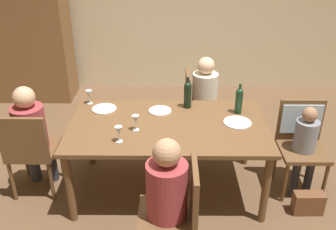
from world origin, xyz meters
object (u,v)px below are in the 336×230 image
Objects in this scene: chair_left_end at (30,148)px; wine_bottle_dark_red at (188,94)px; dinner_plate_host at (104,109)px; armoire_cabinet at (29,27)px; wine_glass_near_right at (119,131)px; dining_table at (168,131)px; person_child_small at (305,144)px; person_man_guest at (207,95)px; chair_far_right at (197,103)px; wine_glass_centre at (89,94)px; dinner_plate_guest_left at (160,111)px; chair_near at (178,208)px; person_woman_host at (163,195)px; wine_bottle_tall_green at (239,100)px; handbag at (308,203)px; dinner_plate_guest_right at (237,123)px; person_man_bearded at (32,131)px; chair_right_end at (301,133)px; wine_glass_near_left at (136,120)px.

wine_bottle_dark_red is at bearing 16.81° from chair_left_end.
armoire_cabinet is at bearing 125.07° from dinner_plate_host.
chair_left_end is 6.17× the size of wine_glass_near_right.
dining_table is 1.32m from person_child_small.
person_man_guest is (2.48, -1.37, -0.46)m from armoire_cabinet.
wine_bottle_dark_red reaches higher than chair_far_right.
wine_glass_near_right is at bearing -61.96° from wine_glass_centre.
dining_table is 8.16× the size of dinner_plate_guest_left.
chair_left_end is at bearing 59.59° from chair_near.
person_woman_host reaches higher than wine_glass_centre.
wine_glass_centre is (-1.52, 0.20, -0.04)m from wine_bottle_tall_green.
wine_glass_near_right is at bearing 33.36° from person_woman_host.
person_woman_host is 7.61× the size of wine_glass_centre.
dining_table is at bearing 165.10° from handbag.
wine_glass_near_right is 0.60× the size of dinner_plate_host.
person_woman_host is at bearing -126.02° from dinner_plate_guest_right.
chair_near is 1.86m from person_man_guest.
wine_bottle_tall_green is at bearing 9.40° from chair_left_end.
dinner_plate_guest_right is (2.69, -2.25, -0.34)m from armoire_cabinet.
wine_bottle_tall_green is 1.53m from wine_glass_centre.
wine_bottle_tall_green is at bearing -23.54° from person_child_small.
armoire_cabinet is 8.26× the size of dinner_plate_guest_right.
dinner_plate_host is at bearing 110.44° from wine_glass_near_right.
wine_glass_centre is at bearing 118.04° from wine_glass_near_right.
wine_bottle_tall_green reaches higher than wine_glass_centre.
person_man_bearded is 4.93× the size of dinner_plate_guest_left.
dinner_plate_guest_right is at bearing -17.95° from dinner_plate_guest_left.
chair_right_end is at bearing 90.00° from handbag.
wine_glass_near_left reaches higher than dinner_plate_guest_left.
wine_glass_near_left is at bearing -160.32° from wine_bottle_tall_green.
chair_left_end is 2.07m from wine_bottle_tall_green.
wine_glass_near_right reaches higher than dinner_plate_guest_left.
person_child_small is 3.55× the size of dinner_plate_guest_right.
wine_bottle_tall_green is 0.26m from dinner_plate_guest_right.
wine_glass_near_left is 1.00× the size of wine_glass_centre.
armoire_cabinet is at bearing 106.91° from chair_left_end.
wine_glass_near_left is at bearing -1.13° from chair_left_end.
person_man_guest reaches higher than chair_left_end.
chair_far_right reaches higher than dinner_plate_guest_left.
dining_table is 12.55× the size of wine_glass_centre.
person_woman_host is at bearing -35.98° from person_man_bearded.
person_woman_host reaches higher than dinner_plate_host.
wine_bottle_tall_green is 2.09× the size of wine_glass_centre.
handbag is at bearing -67.32° from person_woman_host.
wine_bottle_tall_green is 0.94× the size of wine_bottle_dark_red.
dinner_plate_host is at bearing 23.08° from person_man_bearded.
chair_near is 1.41m from handbag.
chair_far_right is at bearing -38.71° from chair_right_end.
person_man_bearded reaches higher than dinner_plate_guest_left.
wine_glass_near_right reaches higher than dining_table.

